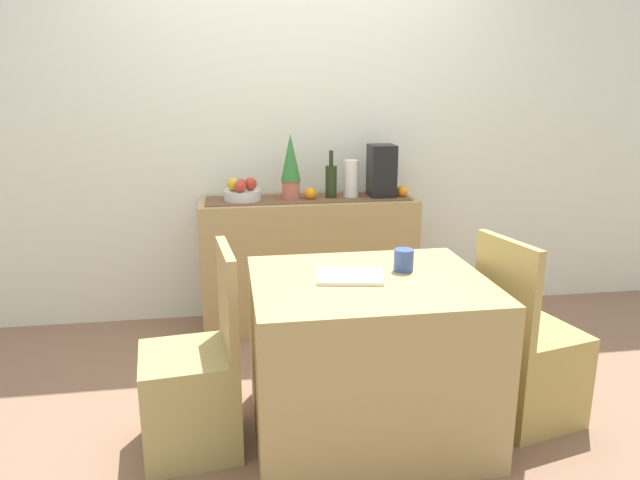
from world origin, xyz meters
name	(u,v)px	position (x,y,z in m)	size (l,w,h in m)	color
ground_plane	(321,394)	(0.00, 0.00, -0.01)	(6.40, 6.40, 0.02)	#86634E
room_wall_rear	(292,115)	(0.00, 1.18, 1.35)	(6.40, 0.06, 2.70)	silver
sideboard_console	(308,263)	(0.06, 0.92, 0.42)	(1.36, 0.42, 0.84)	tan
table_runner	(308,198)	(0.06, 0.92, 0.84)	(1.28, 0.32, 0.01)	brown
fruit_bowl	(243,195)	(-0.35, 0.92, 0.88)	(0.23, 0.23, 0.06)	silver
apple_upper	(250,184)	(-0.30, 0.91, 0.95)	(0.08, 0.08, 0.08)	#AA311F
apple_left	(241,184)	(-0.35, 0.97, 0.94)	(0.06, 0.06, 0.06)	#B03C2D
apple_center	(233,184)	(-0.40, 0.91, 0.95)	(0.08, 0.08, 0.08)	gold
apple_rear	(240,186)	(-0.36, 0.85, 0.95)	(0.07, 0.07, 0.07)	#B5382B
wine_bottle	(331,181)	(0.21, 0.92, 0.95)	(0.07, 0.07, 0.30)	#223016
coffee_maker	(382,171)	(0.54, 0.92, 1.01)	(0.16, 0.18, 0.33)	black
ceramic_vase	(351,179)	(0.34, 0.92, 0.96)	(0.10, 0.10, 0.24)	silver
potted_plant	(291,165)	(-0.04, 0.92, 1.06)	(0.12, 0.12, 0.41)	#B96452
orange_loose_far	(310,193)	(0.07, 0.89, 0.88)	(0.08, 0.08, 0.08)	orange
orange_loose_mid	(402,191)	(0.67, 0.89, 0.88)	(0.07, 0.07, 0.07)	orange
dining_table	(368,357)	(0.15, -0.37, 0.37)	(1.01, 0.83, 0.74)	tan
open_book	(350,276)	(0.07, -0.35, 0.75)	(0.28, 0.21, 0.02)	white
coffee_cup	(404,260)	(0.33, -0.29, 0.79)	(0.09, 0.09, 0.10)	#364D8E
chair_near_window	(193,392)	(-0.62, -0.37, 0.27)	(0.44, 0.44, 0.90)	tan
chair_by_corner	(527,366)	(0.92, -0.38, 0.27)	(0.48, 0.48, 0.90)	tan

